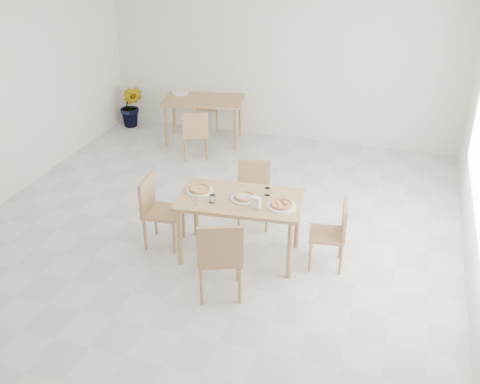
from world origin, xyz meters
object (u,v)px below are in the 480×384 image
(main_table, at_px, (240,206))
(chair_back_s, at_px, (195,131))
(chair_west, at_px, (157,207))
(potted_plant, at_px, (131,106))
(chair_south, at_px, (220,254))
(chair_east, at_px, (334,231))
(tumbler_a, at_px, (213,199))
(chair_back_n, at_px, (211,102))
(pizza_mushroom, at_px, (245,197))
(tumbler_b, at_px, (267,191))
(napkin_holder, at_px, (256,203))
(plate_margherita, at_px, (200,191))
(pizza_margherita, at_px, (200,189))
(second_table, at_px, (204,104))
(plate_mushroom, at_px, (244,198))
(pizza_pepperoni, at_px, (282,204))
(chair_north, at_px, (254,189))
(plate_empty, at_px, (180,93))
(plate_pepperoni, at_px, (281,206))

(main_table, distance_m, chair_back_s, 2.86)
(chair_west, height_order, potted_plant, chair_west)
(chair_west, bearing_deg, chair_south, -131.27)
(chair_east, distance_m, tumbler_a, 1.38)
(main_table, relative_size, chair_west, 1.69)
(chair_west, height_order, chair_east, chair_west)
(chair_south, bearing_deg, chair_back_n, -89.67)
(pizza_mushroom, distance_m, chair_back_n, 4.30)
(tumbler_b, relative_size, napkin_holder, 0.66)
(chair_west, height_order, plate_margherita, chair_west)
(plate_margherita, xyz_separation_m, chair_back_s, (-1.02, 2.41, -0.29))
(chair_east, distance_m, pizza_margherita, 1.57)
(pizza_margherita, xyz_separation_m, tumbler_b, (0.75, 0.15, 0.01))
(plate_margherita, xyz_separation_m, napkin_holder, (0.71, -0.19, 0.05))
(pizza_margherita, bearing_deg, main_table, -2.22)
(second_table, bearing_deg, chair_back_n, 89.54)
(plate_mushroom, distance_m, potted_plant, 4.72)
(pizza_pepperoni, height_order, potted_plant, pizza_pepperoni)
(chair_north, bearing_deg, pizza_mushroom, -95.67)
(tumbler_b, relative_size, potted_plant, 0.11)
(chair_north, bearing_deg, second_table, 108.75)
(pizza_pepperoni, relative_size, second_table, 0.20)
(napkin_holder, bearing_deg, chair_back_n, 124.08)
(tumbler_a, height_order, plate_empty, tumbler_a)
(tumbler_a, bearing_deg, chair_east, 12.69)
(plate_mushroom, xyz_separation_m, tumbler_b, (0.21, 0.17, 0.03))
(main_table, height_order, chair_north, chair_north)
(pizza_pepperoni, height_order, tumbler_a, tumbler_a)
(tumbler_a, distance_m, chair_back_n, 4.33)
(plate_mushroom, bearing_deg, chair_west, -178.18)
(chair_north, xyz_separation_m, tumbler_b, (0.34, -0.62, 0.32))
(tumbler_a, bearing_deg, chair_west, 169.60)
(chair_back_n, bearing_deg, plate_pepperoni, -65.17)
(pizza_pepperoni, bearing_deg, chair_east, 16.67)
(chair_west, xyz_separation_m, tumbler_a, (0.76, -0.14, 0.30))
(chair_east, relative_size, plate_empty, 2.77)
(chair_east, bearing_deg, pizza_mushroom, -91.90)
(tumbler_b, distance_m, chair_back_n, 4.24)
(tumbler_a, relative_size, tumbler_b, 1.02)
(pizza_margherita, height_order, napkin_holder, napkin_holder)
(chair_west, bearing_deg, second_table, 5.82)
(tumbler_b, bearing_deg, second_table, 122.36)
(chair_north, distance_m, plate_mushroom, 0.86)
(plate_mushroom, bearing_deg, chair_back_s, 122.60)
(tumbler_a, xyz_separation_m, second_table, (-1.39, 3.37, -0.14))
(pizza_mushroom, bearing_deg, chair_south, -90.56)
(chair_west, bearing_deg, plate_mushroom, -93.41)
(pizza_pepperoni, xyz_separation_m, tumbler_a, (-0.74, -0.13, 0.01))
(tumbler_b, bearing_deg, chair_east, -3.74)
(plate_empty, bearing_deg, plate_mushroom, -56.84)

